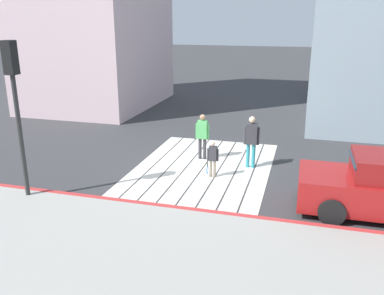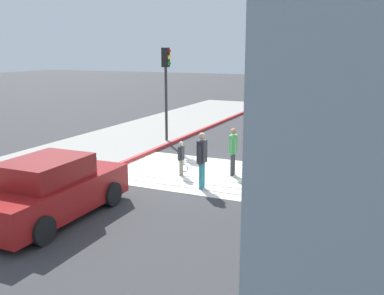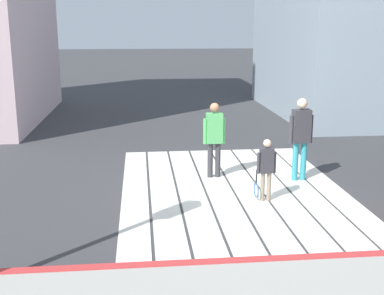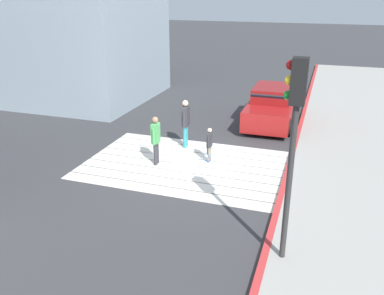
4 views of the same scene
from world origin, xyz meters
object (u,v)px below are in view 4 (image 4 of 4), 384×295
(traffic_light_corner, at_px, (294,124))
(pedestrian_adult_trailing, at_px, (185,120))
(pedestrian_child_with_racket, at_px, (209,144))
(pedestrian_adult_lead, at_px, (156,137))
(car_parked_near_curb, at_px, (272,107))

(traffic_light_corner, bearing_deg, pedestrian_adult_trailing, -53.69)
(pedestrian_adult_trailing, distance_m, pedestrian_child_with_racket, 1.61)
(traffic_light_corner, height_order, pedestrian_adult_lead, traffic_light_corner)
(traffic_light_corner, relative_size, pedestrian_adult_lead, 2.63)
(pedestrian_child_with_racket, bearing_deg, pedestrian_adult_lead, 24.61)
(pedestrian_child_with_racket, bearing_deg, pedestrian_adult_trailing, -40.88)
(pedestrian_adult_lead, xyz_separation_m, pedestrian_adult_trailing, (-0.39, -1.74, 0.07))
(car_parked_near_curb, height_order, pedestrian_adult_trailing, pedestrian_adult_trailing)
(car_parked_near_curb, xyz_separation_m, pedestrian_adult_lead, (2.89, 5.52, 0.20))
(car_parked_near_curb, distance_m, traffic_light_corner, 9.73)
(traffic_light_corner, bearing_deg, pedestrian_adult_lead, -40.43)
(car_parked_near_curb, bearing_deg, pedestrian_child_with_racket, 74.66)
(pedestrian_adult_trailing, bearing_deg, traffic_light_corner, 126.31)
(pedestrian_adult_lead, height_order, pedestrian_adult_trailing, pedestrian_adult_trailing)
(pedestrian_adult_trailing, relative_size, pedestrian_child_with_racket, 1.48)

